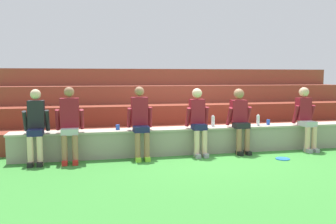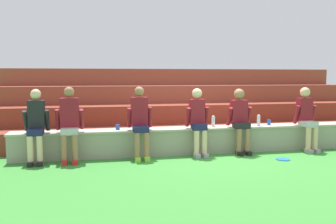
# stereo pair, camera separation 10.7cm
# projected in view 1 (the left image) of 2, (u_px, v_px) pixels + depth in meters

# --- Properties ---
(ground_plane) EXTENTS (80.00, 80.00, 0.00)m
(ground_plane) POSITION_uv_depth(u_px,v_px,m) (209.00, 154.00, 7.56)
(ground_plane) COLOR #388433
(stone_seating_wall) EXTENTS (8.12, 0.49, 0.56)m
(stone_seating_wall) POSITION_uv_depth(u_px,v_px,m) (206.00, 139.00, 7.75)
(stone_seating_wall) COLOR gray
(stone_seating_wall) RESTS_ON ground
(brick_bleachers) EXTENTS (9.72, 3.08, 1.87)m
(brick_bleachers) POSITION_uv_depth(u_px,v_px,m) (179.00, 110.00, 9.99)
(brick_bleachers) COLOR brown
(brick_bleachers) RESTS_ON ground
(person_far_left) EXTENTS (0.48, 0.57, 1.41)m
(person_far_left) POSITION_uv_depth(u_px,v_px,m) (36.00, 124.00, 6.72)
(person_far_left) COLOR beige
(person_far_left) RESTS_ON ground
(person_left_of_center) EXTENTS (0.53, 0.52, 1.45)m
(person_left_of_center) POSITION_uv_depth(u_px,v_px,m) (70.00, 122.00, 6.83)
(person_left_of_center) COLOR #996B4C
(person_left_of_center) RESTS_ON ground
(person_center) EXTENTS (0.51, 0.60, 1.45)m
(person_center) POSITION_uv_depth(u_px,v_px,m) (140.00, 120.00, 7.15)
(person_center) COLOR #996B4C
(person_center) RESTS_ON ground
(person_right_of_center) EXTENTS (0.49, 0.54, 1.41)m
(person_right_of_center) POSITION_uv_depth(u_px,v_px,m) (198.00, 119.00, 7.42)
(person_right_of_center) COLOR beige
(person_right_of_center) RESTS_ON ground
(person_far_right) EXTENTS (0.52, 0.53, 1.39)m
(person_far_right) POSITION_uv_depth(u_px,v_px,m) (240.00, 118.00, 7.65)
(person_far_right) COLOR #996B4C
(person_far_right) RESTS_ON ground
(person_rightmost_edge) EXTENTS (0.48, 0.58, 1.41)m
(person_rightmost_edge) POSITION_uv_depth(u_px,v_px,m) (306.00, 116.00, 7.94)
(person_rightmost_edge) COLOR #DBAD89
(person_rightmost_edge) RESTS_ON ground
(water_bottle_mid_right) EXTENTS (0.07, 0.07, 0.25)m
(water_bottle_mid_right) POSITION_uv_depth(u_px,v_px,m) (258.00, 120.00, 7.92)
(water_bottle_mid_right) COLOR silver
(water_bottle_mid_right) RESTS_ON stone_seating_wall
(water_bottle_mid_left) EXTENTS (0.08, 0.08, 0.25)m
(water_bottle_mid_left) POSITION_uv_depth(u_px,v_px,m) (213.00, 121.00, 7.77)
(water_bottle_mid_left) COLOR silver
(water_bottle_mid_left) RESTS_ON stone_seating_wall
(plastic_cup_right_end) EXTENTS (0.08, 0.08, 0.10)m
(plastic_cup_right_end) POSITION_uv_depth(u_px,v_px,m) (118.00, 127.00, 7.31)
(plastic_cup_right_end) COLOR blue
(plastic_cup_right_end) RESTS_ON stone_seating_wall
(plastic_cup_left_end) EXTENTS (0.08, 0.08, 0.12)m
(plastic_cup_left_end) POSITION_uv_depth(u_px,v_px,m) (268.00, 122.00, 8.06)
(plastic_cup_left_end) COLOR blue
(plastic_cup_left_end) RESTS_ON stone_seating_wall
(frisbee) EXTENTS (0.28, 0.28, 0.02)m
(frisbee) POSITION_uv_depth(u_px,v_px,m) (283.00, 159.00, 7.11)
(frisbee) COLOR blue
(frisbee) RESTS_ON ground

